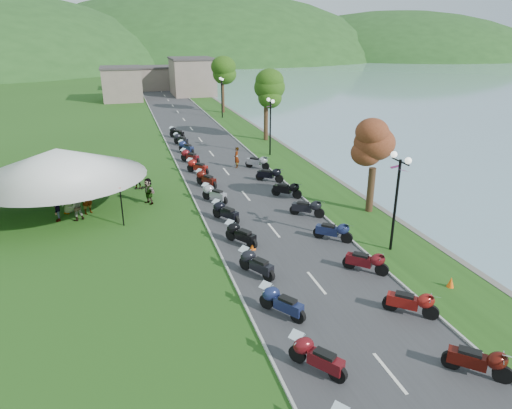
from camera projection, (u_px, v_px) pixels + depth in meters
road at (212, 154)px, 41.90m from camera, size 7.00×120.00×0.02m
hills_backdrop at (135, 59)px, 185.31m from camera, size 360.00×120.00×76.00m
far_building at (150, 80)px, 80.82m from camera, size 18.00×16.00×5.00m
moto_row_left at (233, 223)px, 25.35m from camera, size 2.60×52.40×1.10m
moto_row_right at (347, 245)px, 22.72m from camera, size 2.60×34.53×1.10m
vendor_tent_main at (61, 180)px, 27.90m from camera, size 6.90×6.90×4.00m
tree_lakeside at (373, 162)px, 27.40m from camera, size 2.30×2.30×6.38m
pedestrian_a at (89, 213)px, 28.19m from camera, size 0.87×0.83×1.93m
pedestrian_b at (78, 220)px, 27.20m from camera, size 0.92×0.71×1.67m
pedestrian_c at (58, 221)px, 27.05m from camera, size 0.69×1.30×1.91m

